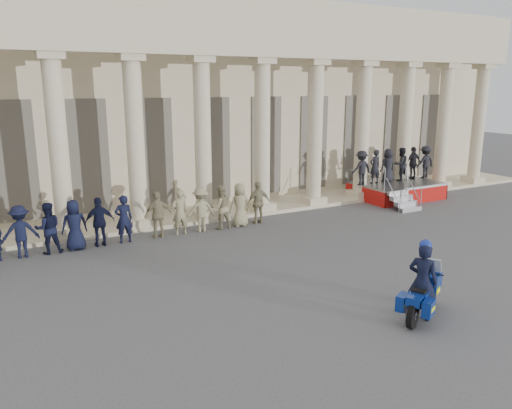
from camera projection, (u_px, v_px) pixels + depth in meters
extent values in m
plane|color=#4A4A4D|center=(279.00, 302.00, 12.37)|extent=(90.00, 90.00, 0.00)
cube|color=#C5B593|center=(123.00, 101.00, 24.19)|extent=(40.00, 10.00, 9.00)
cube|color=#C5B593|center=(167.00, 218.00, 19.90)|extent=(40.00, 2.60, 0.15)
cube|color=#C5B593|center=(166.00, 40.00, 17.66)|extent=(35.80, 1.00, 1.00)
cube|color=#C5B593|center=(165.00, 7.00, 17.40)|extent=(35.80, 1.00, 1.20)
cube|color=#C5B593|center=(66.00, 231.00, 17.38)|extent=(0.90, 0.90, 0.30)
cylinder|color=#C5B593|center=(58.00, 146.00, 16.69)|extent=(0.64, 0.64, 5.60)
cube|color=#C5B593|center=(50.00, 55.00, 16.01)|extent=(0.85, 0.85, 0.24)
cube|color=#C5B593|center=(140.00, 221.00, 18.57)|extent=(0.90, 0.90, 0.30)
cylinder|color=#C5B593|center=(135.00, 142.00, 17.88)|extent=(0.64, 0.64, 5.60)
cube|color=#C5B593|center=(131.00, 57.00, 17.21)|extent=(0.85, 0.85, 0.24)
cube|color=#C5B593|center=(205.00, 213.00, 19.76)|extent=(0.90, 0.90, 0.30)
cylinder|color=#C5B593|center=(203.00, 139.00, 19.08)|extent=(0.64, 0.64, 5.60)
cube|color=#C5B593|center=(201.00, 59.00, 18.40)|extent=(0.85, 0.85, 0.24)
cube|color=#C5B593|center=(262.00, 206.00, 20.95)|extent=(0.90, 0.90, 0.30)
cylinder|color=#C5B593|center=(262.00, 135.00, 20.27)|extent=(0.64, 0.64, 5.60)
cube|color=#C5B593|center=(262.00, 61.00, 19.59)|extent=(0.85, 0.85, 0.24)
cube|color=#C5B593|center=(313.00, 199.00, 22.14)|extent=(0.90, 0.90, 0.30)
cylinder|color=#C5B593|center=(315.00, 133.00, 21.46)|extent=(0.64, 0.64, 5.60)
cube|color=#C5B593|center=(317.00, 62.00, 20.78)|extent=(0.85, 0.85, 0.24)
cube|color=#C5B593|center=(359.00, 194.00, 23.34)|extent=(0.90, 0.90, 0.30)
cylinder|color=#C5B593|center=(362.00, 130.00, 22.65)|extent=(0.64, 0.64, 5.60)
cube|color=#C5B593|center=(366.00, 64.00, 21.97)|extent=(0.85, 0.85, 0.24)
cube|color=#C5B593|center=(401.00, 188.00, 24.53)|extent=(0.90, 0.90, 0.30)
cylinder|color=#C5B593|center=(405.00, 128.00, 23.84)|extent=(0.64, 0.64, 5.60)
cube|color=#C5B593|center=(409.00, 65.00, 23.16)|extent=(0.85, 0.85, 0.24)
cube|color=#C5B593|center=(438.00, 184.00, 25.72)|extent=(0.90, 0.90, 0.30)
cylinder|color=#C5B593|center=(443.00, 126.00, 25.04)|extent=(0.64, 0.64, 5.60)
cube|color=#C5B593|center=(449.00, 66.00, 24.36)|extent=(0.85, 0.85, 0.24)
cube|color=#C5B593|center=(473.00, 179.00, 26.91)|extent=(0.90, 0.90, 0.30)
cylinder|color=#C5B593|center=(478.00, 124.00, 26.23)|extent=(0.64, 0.64, 5.60)
cube|color=#C5B593|center=(484.00, 67.00, 25.55)|extent=(0.85, 0.85, 0.24)
cube|color=black|center=(15.00, 162.00, 17.99)|extent=(1.30, 0.12, 4.20)
cube|color=black|center=(89.00, 157.00, 19.18)|extent=(1.30, 0.12, 4.20)
cube|color=black|center=(155.00, 153.00, 20.38)|extent=(1.30, 0.12, 4.20)
cube|color=black|center=(213.00, 149.00, 21.57)|extent=(1.30, 0.12, 4.20)
cube|color=black|center=(266.00, 146.00, 22.76)|extent=(1.30, 0.12, 4.20)
cube|color=black|center=(313.00, 143.00, 23.95)|extent=(1.30, 0.12, 4.20)
cube|color=black|center=(356.00, 140.00, 25.14)|extent=(1.30, 0.12, 4.20)
cube|color=black|center=(394.00, 138.00, 26.33)|extent=(1.30, 0.12, 4.20)
cube|color=black|center=(430.00, 135.00, 27.53)|extent=(1.30, 0.12, 4.20)
imported|color=black|center=(20.00, 232.00, 15.41)|extent=(1.07, 0.62, 1.66)
imported|color=black|center=(48.00, 228.00, 15.77)|extent=(0.81, 0.63, 1.66)
imported|color=black|center=(74.00, 225.00, 16.14)|extent=(0.81, 0.53, 1.66)
imported|color=black|center=(100.00, 222.00, 16.50)|extent=(0.97, 0.40, 1.66)
imported|color=black|center=(124.00, 219.00, 16.87)|extent=(0.60, 0.40, 1.66)
imported|color=gray|center=(158.00, 215.00, 17.42)|extent=(0.97, 0.40, 1.66)
imported|color=gray|center=(180.00, 212.00, 17.78)|extent=(0.60, 0.40, 1.66)
imported|color=gray|center=(201.00, 210.00, 18.15)|extent=(1.07, 0.62, 1.66)
imported|color=gray|center=(221.00, 207.00, 18.52)|extent=(0.81, 0.63, 1.66)
imported|color=gray|center=(240.00, 205.00, 18.88)|extent=(0.81, 0.53, 1.66)
imported|color=gray|center=(258.00, 202.00, 19.25)|extent=(0.97, 0.40, 1.66)
cube|color=gray|center=(396.00, 183.00, 23.66)|extent=(3.85, 2.75, 0.10)
cube|color=#A3100D|center=(417.00, 196.00, 22.59)|extent=(3.85, 0.04, 0.68)
cube|color=#A3100D|center=(365.00, 195.00, 22.88)|extent=(0.04, 2.75, 0.68)
cube|color=#A3100D|center=(425.00, 187.00, 24.63)|extent=(0.04, 2.75, 0.68)
cube|color=gray|center=(410.00, 209.00, 21.25)|extent=(1.10, 0.28, 0.19)
cube|color=gray|center=(406.00, 203.00, 21.45)|extent=(1.10, 0.28, 0.19)
cube|color=gray|center=(401.00, 198.00, 21.64)|extent=(1.10, 0.28, 0.19)
cube|color=gray|center=(397.00, 192.00, 21.84)|extent=(1.10, 0.28, 0.19)
cylinder|color=gray|center=(378.00, 167.00, 24.67)|extent=(3.85, 0.04, 0.04)
imported|color=black|center=(361.00, 168.00, 22.72)|extent=(1.02, 0.59, 1.58)
imported|color=black|center=(375.00, 167.00, 23.09)|extent=(0.58, 0.38, 1.58)
imported|color=black|center=(388.00, 165.00, 23.46)|extent=(0.77, 0.50, 1.58)
imported|color=black|center=(401.00, 164.00, 23.82)|extent=(0.77, 0.60, 1.58)
imported|color=black|center=(413.00, 163.00, 24.19)|extent=(0.93, 0.39, 1.58)
imported|color=black|center=(425.00, 162.00, 24.56)|extent=(1.02, 0.59, 1.58)
cylinder|color=black|center=(430.00, 295.00, 12.06)|extent=(0.59, 0.39, 0.59)
cylinder|color=black|center=(413.00, 315.00, 10.97)|extent=(0.59, 0.39, 0.59)
cube|color=navy|center=(423.00, 293.00, 11.49)|extent=(1.09, 0.82, 0.34)
cube|color=navy|center=(429.00, 281.00, 11.82)|extent=(0.66, 0.65, 0.41)
cube|color=silver|center=(429.00, 290.00, 11.87)|extent=(0.30, 0.33, 0.11)
cube|color=#B2BFCC|center=(432.00, 267.00, 11.87)|extent=(0.36, 0.45, 0.48)
cube|color=black|center=(422.00, 289.00, 11.31)|extent=(0.66, 0.54, 0.09)
cube|color=navy|center=(414.00, 301.00, 10.93)|extent=(0.42, 0.42, 0.20)
cube|color=navy|center=(428.00, 308.00, 10.88)|extent=(0.45, 0.36, 0.36)
cube|color=#E0E20B|center=(428.00, 308.00, 10.88)|extent=(0.34, 0.32, 0.09)
cube|color=navy|center=(402.00, 302.00, 11.19)|extent=(0.45, 0.36, 0.36)
cube|color=#E0E20B|center=(402.00, 302.00, 11.19)|extent=(0.34, 0.32, 0.09)
cylinder|color=silver|center=(407.00, 310.00, 11.32)|extent=(0.52, 0.33, 0.09)
cylinder|color=black|center=(430.00, 273.00, 11.77)|extent=(0.32, 0.57, 0.03)
imported|color=black|center=(423.00, 281.00, 11.30)|extent=(0.69, 0.79, 1.81)
sphere|color=navy|center=(426.00, 245.00, 11.10)|extent=(0.28, 0.28, 0.28)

